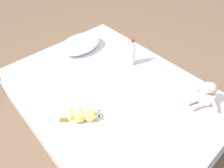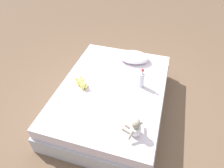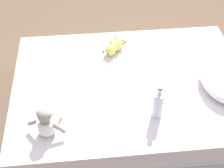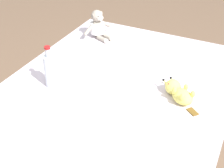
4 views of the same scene
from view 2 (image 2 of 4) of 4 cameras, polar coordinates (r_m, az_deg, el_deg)
The scene contains 6 objects.
ground_plane at distance 3.09m, azimuth 0.00°, elevation -6.64°, with size 16.00×16.00×0.00m, color brown.
bed at distance 2.93m, azimuth 0.00°, elevation -3.90°, with size 1.46×2.00×0.43m.
pillow at distance 3.24m, azimuth 6.17°, elevation 7.69°, with size 0.50×0.35×0.14m.
plush_monkey at distance 2.22m, azimuth 6.51°, elevation -12.44°, with size 0.25×0.28×0.24m.
plush_yellow_creature at distance 2.79m, azimuth -8.64°, elevation 0.19°, with size 0.29×0.25×0.10m.
glass_bottle at distance 2.74m, azimuth 8.44°, elevation 1.21°, with size 0.07×0.07×0.29m.
Camera 2 is at (0.59, -1.95, 2.33)m, focal length 31.95 mm.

